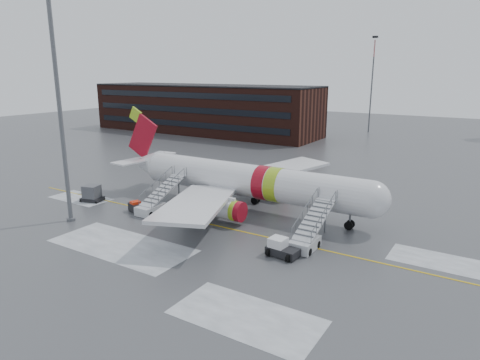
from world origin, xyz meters
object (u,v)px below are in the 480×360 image
Objects in this scene: airliner at (242,180)px; light_mast_near at (57,80)px; airstair_aft at (155,203)px; airstair_fwd at (308,236)px; uld_container at (92,194)px; baggage_tractor at (136,207)px; pushback_tug at (281,248)px.

light_mast_near reaches higher than airliner.
airstair_aft is 0.27× the size of light_mast_near.
airliner is 4.55× the size of airstair_fwd.
light_mast_near is at bearing -57.33° from uld_container.
baggage_tractor is at bearing -151.31° from airstair_aft.
airstair_aft is 2.34m from baggage_tractor.
light_mast_near is at bearing -129.52° from airstair_aft.
airliner is 13.68× the size of baggage_tractor.
airliner is 12.09× the size of pushback_tug.
uld_container is (-17.33, -7.50, -2.47)m from airliner.
light_mast_near is (-23.40, -3.92, 14.14)m from pushback_tug.
airstair_aft is at bearing 28.69° from baggage_tractor.
pushback_tug is 1.01× the size of uld_container.
uld_container reaches higher than pushback_tug.
airstair_fwd is 2.69× the size of uld_container.
baggage_tractor is (-19.63, 1.98, -0.17)m from pushback_tug.
airstair_aft reaches higher than baggage_tractor.
pushback_tug is 27.62m from light_mast_near.
airstair_fwd is (11.15, -6.54, -2.35)m from airliner.
light_mast_near is (-13.46, -13.53, 11.43)m from airliner.
airstair_aft is 17.91m from pushback_tug.
uld_container is at bearing 179.02° from baggage_tractor.
airstair_aft is (-7.69, -6.54, -2.35)m from airliner.
airstair_aft is 3.01× the size of baggage_tractor.
airstair_aft is at bearing 180.00° from airstair_fwd.
pushback_tug is (17.63, -3.08, -0.36)m from airstair_aft.
uld_container is 1.12× the size of baggage_tractor.
airliner is 1.21× the size of light_mast_near.
airstair_fwd is 1.00× the size of airstair_aft.
light_mast_near is (-3.77, -5.90, 14.31)m from baggage_tractor.
pushback_tug is 19.74m from baggage_tractor.
airstair_aft is 9.69m from uld_container.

